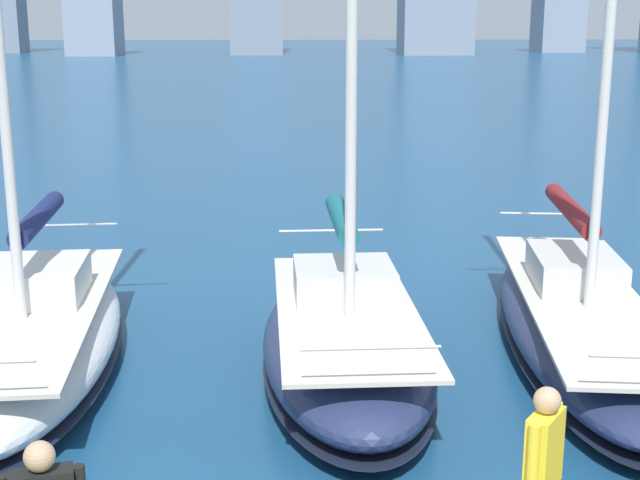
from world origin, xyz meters
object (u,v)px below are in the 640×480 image
sailboat_maroon (578,315)px  person_yellow_shirt (543,463)px  sailboat_teal (346,338)px  sailboat_navy (33,333)px

sailboat_maroon → person_yellow_shirt: 7.57m
sailboat_teal → sailboat_navy: (4.88, -0.62, -0.04)m
sailboat_teal → person_yellow_shirt: size_ratio=5.86×
sailboat_maroon → sailboat_navy: bearing=2.8°
sailboat_navy → person_yellow_shirt: sailboat_navy is taller
sailboat_maroon → sailboat_teal: (4.00, 1.06, 0.07)m
sailboat_maroon → person_yellow_shirt: sailboat_maroon is taller
sailboat_maroon → person_yellow_shirt: size_ratio=6.68×
sailboat_teal → person_yellow_shirt: bearing=101.5°
sailboat_teal → sailboat_navy: sailboat_navy is taller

